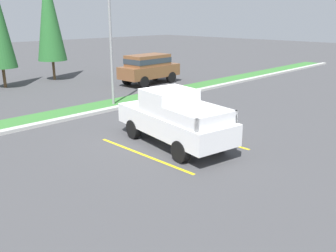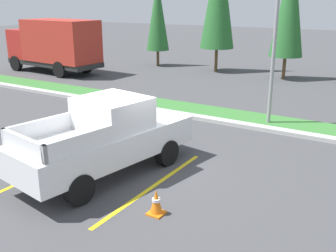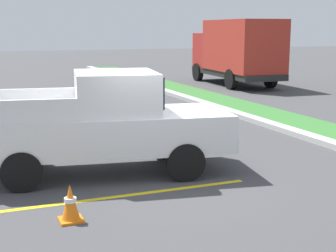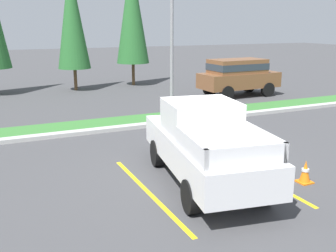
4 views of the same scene
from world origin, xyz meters
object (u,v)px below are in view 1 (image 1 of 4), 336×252
Objects in this scene: cypress_tree_right_inner at (49,14)px; traffic_cone at (234,130)px; suv_distant at (149,67)px; street_light at (112,30)px; pickup_truck_main at (173,118)px.

traffic_cone is at bearing -95.78° from cypress_tree_right_inner.
suv_distant is at bearing 63.31° from traffic_cone.
cypress_tree_right_inner is 18.64m from traffic_cone.
street_light reaches higher than suv_distant.
street_light is 8.69m from traffic_cone.
suv_distant is 0.57× the size of cypress_tree_right_inner.
suv_distant is at bearing -59.02° from cypress_tree_right_inner.
pickup_truck_main is at bearing -109.17° from street_light.
cypress_tree_right_inner is at bearing 76.03° from pickup_truck_main.
cypress_tree_right_inner is at bearing 120.98° from suv_distant.
cypress_tree_right_inner is (4.18, 16.81, 3.82)m from pickup_truck_main.
suv_distant is 7.77× the size of traffic_cone.
pickup_truck_main is 2.74m from traffic_cone.
pickup_truck_main is 13.09m from suv_distant.
cypress_tree_right_inner is (-3.93, 6.55, 3.62)m from suv_distant.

